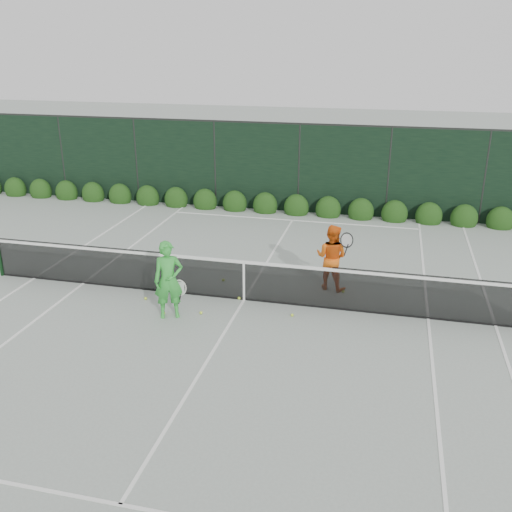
# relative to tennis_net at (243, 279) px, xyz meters

# --- Properties ---
(ground) EXTENTS (80.00, 80.00, 0.00)m
(ground) POSITION_rel_tennis_net_xyz_m (0.02, 0.00, -0.53)
(ground) COLOR gray
(ground) RESTS_ON ground
(tennis_net) EXTENTS (12.90, 0.10, 1.07)m
(tennis_net) POSITION_rel_tennis_net_xyz_m (0.00, 0.00, 0.00)
(tennis_net) COLOR black
(tennis_net) RESTS_ON ground
(player_woman) EXTENTS (0.74, 0.63, 1.72)m
(player_woman) POSITION_rel_tennis_net_xyz_m (-1.33, -1.17, 0.33)
(player_woman) COLOR green
(player_woman) RESTS_ON ground
(player_man) EXTENTS (0.96, 0.79, 1.60)m
(player_man) POSITION_rel_tennis_net_xyz_m (1.88, 1.15, 0.27)
(player_man) COLOR orange
(player_man) RESTS_ON ground
(court_lines) EXTENTS (11.03, 23.83, 0.01)m
(court_lines) POSITION_rel_tennis_net_xyz_m (0.02, 0.00, -0.53)
(court_lines) COLOR white
(court_lines) RESTS_ON ground
(windscreen_fence) EXTENTS (32.00, 21.07, 3.06)m
(windscreen_fence) POSITION_rel_tennis_net_xyz_m (0.02, -2.71, 0.98)
(windscreen_fence) COLOR black
(windscreen_fence) RESTS_ON ground
(hedge_row) EXTENTS (31.66, 0.65, 0.94)m
(hedge_row) POSITION_rel_tennis_net_xyz_m (0.02, 7.15, -0.30)
(hedge_row) COLOR black
(hedge_row) RESTS_ON ground
(tennis_balls) EXTENTS (4.49, 2.16, 0.07)m
(tennis_balls) POSITION_rel_tennis_net_xyz_m (-0.26, -0.18, -0.50)
(tennis_balls) COLOR #C1E232
(tennis_balls) RESTS_ON ground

